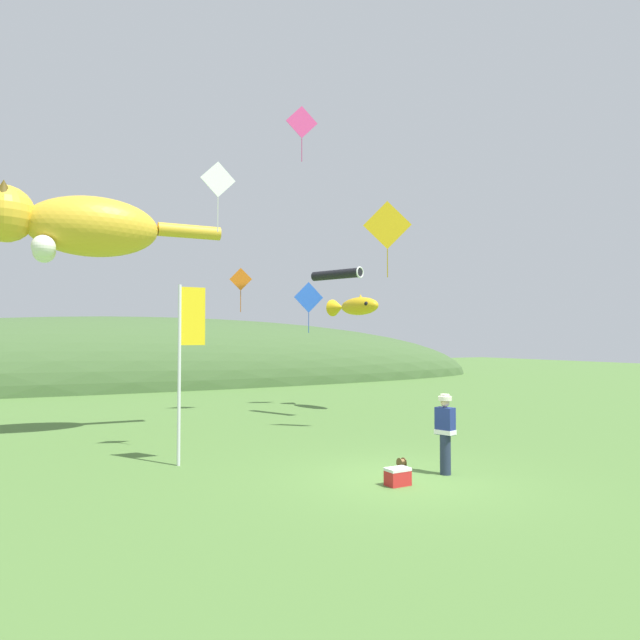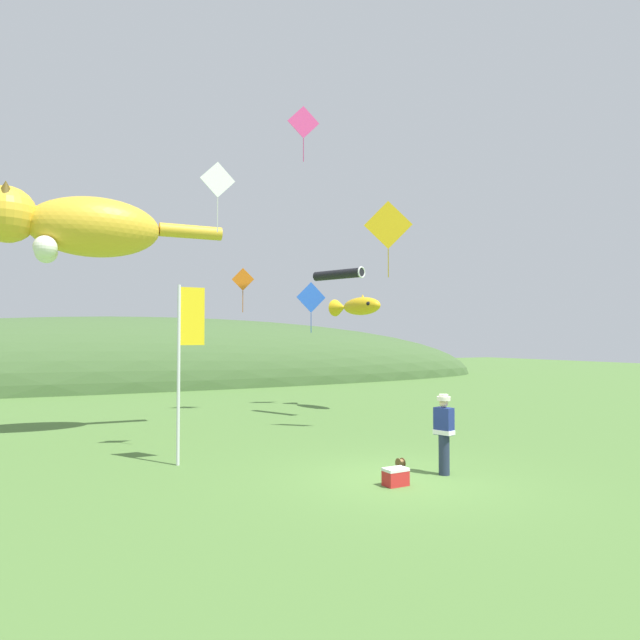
{
  "view_description": "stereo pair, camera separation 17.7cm",
  "coord_description": "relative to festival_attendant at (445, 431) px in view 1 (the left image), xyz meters",
  "views": [
    {
      "loc": [
        -7.46,
        -9.97,
        3.0
      ],
      "look_at": [
        0.0,
        4.0,
        3.53
      ],
      "focal_mm": 32.0,
      "sensor_mm": 36.0,
      "label": 1
    },
    {
      "loc": [
        -7.3,
        -10.05,
        3.0
      ],
      "look_at": [
        0.0,
        4.0,
        3.53
      ],
      "focal_mm": 32.0,
      "sensor_mm": 36.0,
      "label": 2
    }
  ],
  "objects": [
    {
      "name": "festival_attendant",
      "position": [
        0.0,
        0.0,
        0.0
      ],
      "size": [
        0.37,
        0.48,
        1.77
      ],
      "color": "#232D47",
      "rests_on": "ground"
    },
    {
      "name": "kite_fish_windsock",
      "position": [
        4.28,
        10.79,
        3.44
      ],
      "size": [
        1.28,
        2.93,
        0.87
      ],
      "color": "gold"
    },
    {
      "name": "kite_spool",
      "position": [
        -0.48,
        0.98,
        -0.84
      ],
      "size": [
        0.13,
        0.24,
        0.24
      ],
      "color": "olive",
      "rests_on": "ground"
    },
    {
      "name": "kite_tube_streamer",
      "position": [
        2.3,
        8.83,
        4.5
      ],
      "size": [
        1.22,
        2.23,
        0.44
      ],
      "color": "black"
    },
    {
      "name": "kite_diamond_blue",
      "position": [
        3.15,
        12.88,
        3.9
      ],
      "size": [
        1.37,
        0.2,
        2.28
      ],
      "color": "blue"
    },
    {
      "name": "picnic_cooler",
      "position": [
        -1.49,
        -0.27,
        -0.77
      ],
      "size": [
        0.5,
        0.34,
        0.36
      ],
      "color": "red",
      "rests_on": "ground"
    },
    {
      "name": "kite_diamond_white",
      "position": [
        -3.9,
        4.18,
        6.14
      ],
      "size": [
        0.93,
        0.06,
        1.83
      ],
      "color": "white"
    },
    {
      "name": "ground_plane",
      "position": [
        -0.98,
        0.07,
        -0.95
      ],
      "size": [
        120.0,
        120.0,
        0.0
      ],
      "primitive_type": "plane",
      "color": "#517A38"
    },
    {
      "name": "kite_diamond_gold",
      "position": [
        1.91,
        4.94,
        5.65
      ],
      "size": [
        1.28,
        0.87,
        2.44
      ],
      "color": "yellow"
    },
    {
      "name": "festival_banner_pole",
      "position": [
        -4.84,
        3.67,
        1.87
      ],
      "size": [
        0.66,
        0.08,
        4.3
      ],
      "color": "silver",
      "rests_on": "ground"
    },
    {
      "name": "kite_giant_cat",
      "position": [
        -6.91,
        8.77,
        5.49
      ],
      "size": [
        7.2,
        2.23,
        2.18
      ],
      "color": "gold"
    },
    {
      "name": "kite_diamond_pink",
      "position": [
        1.09,
        9.42,
        10.33
      ],
      "size": [
        1.23,
        0.29,
        2.15
      ],
      "color": "#E53F8C"
    },
    {
      "name": "kite_diamond_orange",
      "position": [
        -0.26,
        12.4,
        4.49
      ],
      "size": [
        0.82,
        0.5,
        1.85
      ],
      "color": "orange"
    },
    {
      "name": "distant_hill_ridge",
      "position": [
        -0.98,
        28.78,
        -0.95
      ],
      "size": [
        54.21,
        12.49,
        8.92
      ],
      "color": "#426033",
      "rests_on": "ground"
    }
  ]
}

